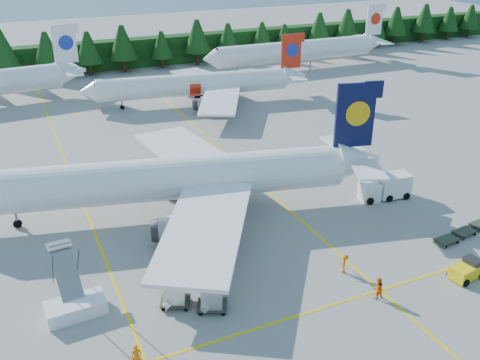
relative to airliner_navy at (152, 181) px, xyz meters
name	(u,v)px	position (x,y,z in m)	size (l,w,h in m)	color
ground	(283,270)	(7.46, -14.44, -3.94)	(320.00, 320.00, 0.00)	#9D9D98
taxi_stripe_a	(83,204)	(-6.54, 5.56, -3.93)	(0.25, 120.00, 0.01)	yellow
taxi_stripe_b	(248,173)	(13.46, 5.56, -3.93)	(0.25, 120.00, 0.01)	yellow
taxi_stripe_cross	(319,309)	(7.46, -20.44, -3.93)	(80.00, 0.25, 0.01)	yellow
treeline_hedge	(99,56)	(7.46, 67.56, -0.94)	(220.00, 4.00, 6.00)	black
airliner_navy	(152,181)	(0.00, 0.00, 0.00)	(44.36, 36.08, 13.10)	white
airliner_red	(190,85)	(16.70, 35.90, -0.62)	(37.75, 30.82, 11.04)	white
airliner_far_right	(291,51)	(44.93, 51.25, -0.05)	(42.69, 4.96, 12.41)	white
airstairs	(74,302)	(-10.14, -12.73, -3.05)	(4.66, 6.32, 4.07)	white
service_truck	(385,187)	(24.50, -6.77, -2.59)	(5.89, 2.83, 2.73)	silver
baggage_tug	(467,270)	(21.38, -21.97, -3.16)	(3.17, 2.01, 1.59)	yellow
dolly_train	(464,231)	(26.59, -16.57, -3.53)	(7.63, 2.51, 0.13)	#333829
uld_pair	(193,295)	(-1.45, -16.10, -2.73)	(5.33, 4.32, 1.79)	#333829
crew_a	(137,357)	(-7.20, -20.69, -2.94)	(0.73, 0.48, 1.99)	orange
crew_b	(378,288)	(12.56, -21.13, -2.99)	(0.93, 0.72, 1.90)	#DE5204
crew_c	(344,264)	(12.18, -16.99, -3.05)	(0.74, 0.50, 1.79)	orange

